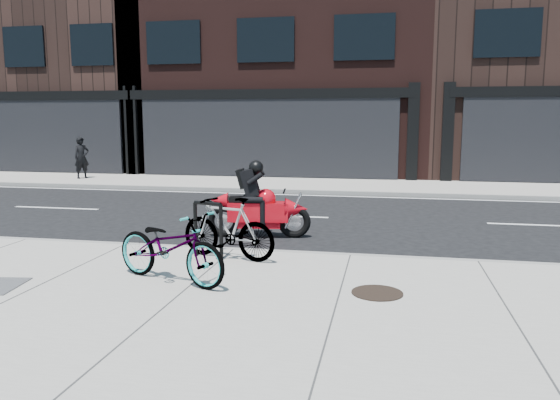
% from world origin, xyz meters
% --- Properties ---
extents(ground, '(120.00, 120.00, 0.00)m').
position_xyz_m(ground, '(0.00, 0.00, 0.00)').
color(ground, black).
rests_on(ground, ground).
extents(sidewalk_near, '(60.00, 6.00, 0.13)m').
position_xyz_m(sidewalk_near, '(0.00, -5.00, 0.07)').
color(sidewalk_near, gray).
rests_on(sidewalk_near, ground).
extents(sidewalk_far, '(60.00, 3.50, 0.13)m').
position_xyz_m(sidewalk_far, '(0.00, 7.75, 0.07)').
color(sidewalk_far, gray).
rests_on(sidewalk_far, ground).
extents(building_midwest, '(10.00, 10.00, 12.00)m').
position_xyz_m(building_midwest, '(-12.00, 14.50, 6.00)').
color(building_midwest, black).
rests_on(building_midwest, ground).
extents(building_center, '(12.00, 10.00, 14.50)m').
position_xyz_m(building_center, '(-2.00, 14.50, 7.25)').
color(building_center, black).
rests_on(building_center, ground).
extents(bike_rack, '(0.53, 0.18, 0.92)m').
position_xyz_m(bike_rack, '(-0.23, -2.60, 0.67)').
color(bike_rack, black).
rests_on(bike_rack, sidewalk_near).
extents(bicycle_front, '(1.99, 1.29, 0.99)m').
position_xyz_m(bicycle_front, '(-0.32, -3.95, 0.62)').
color(bicycle_front, gray).
rests_on(bicycle_front, sidewalk_near).
extents(bicycle_rear, '(1.73, 0.88, 1.00)m').
position_xyz_m(bicycle_rear, '(0.10, -2.60, 0.63)').
color(bicycle_rear, gray).
rests_on(bicycle_rear, sidewalk_near).
extents(motorcycle, '(2.07, 0.62, 1.55)m').
position_xyz_m(motorcycle, '(0.16, -0.37, 0.63)').
color(motorcycle, black).
rests_on(motorcycle, ground).
extents(pedestrian, '(0.62, 0.67, 1.54)m').
position_xyz_m(pedestrian, '(-8.59, 7.61, 0.90)').
color(pedestrian, black).
rests_on(pedestrian, sidewalk_far).
extents(manhole_cover, '(0.82, 0.82, 0.02)m').
position_xyz_m(manhole_cover, '(2.48, -3.92, 0.14)').
color(manhole_cover, black).
rests_on(manhole_cover, sidewalk_near).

